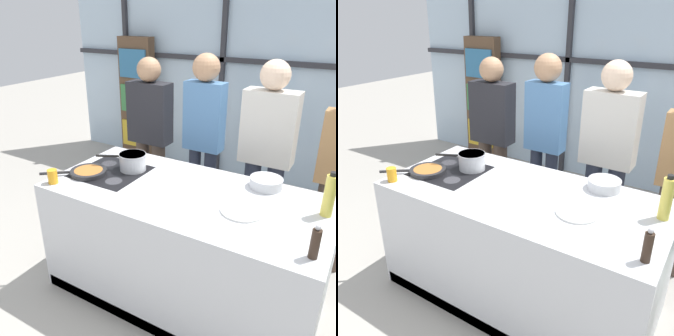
# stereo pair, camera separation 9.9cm
# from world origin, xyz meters

# --- Properties ---
(ground_plane) EXTENTS (18.00, 18.00, 0.00)m
(ground_plane) POSITION_xyz_m (0.00, 0.00, 0.00)
(ground_plane) COLOR #ADA89E
(back_window_wall) EXTENTS (6.40, 0.10, 2.80)m
(back_window_wall) POSITION_xyz_m (0.00, 2.47, 1.40)
(back_window_wall) COLOR silver
(back_window_wall) RESTS_ON ground_plane
(bookshelf) EXTENTS (0.53, 0.19, 1.79)m
(bookshelf) POSITION_xyz_m (-2.04, 2.28, 0.90)
(bookshelf) COLOR brown
(bookshelf) RESTS_ON ground_plane
(demo_island) EXTENTS (2.02, 0.96, 0.92)m
(demo_island) POSITION_xyz_m (-0.00, -0.00, 0.46)
(demo_island) COLOR silver
(demo_island) RESTS_ON ground_plane
(spectator_far_left) EXTENTS (0.44, 0.24, 1.71)m
(spectator_far_left) POSITION_xyz_m (-0.91, 0.93, 0.97)
(spectator_far_left) COLOR #47382D
(spectator_far_left) RESTS_ON ground_plane
(spectator_center_left) EXTENTS (0.37, 0.25, 1.77)m
(spectator_center_left) POSITION_xyz_m (-0.30, 0.93, 1.05)
(spectator_center_left) COLOR #232838
(spectator_center_left) RESTS_ON ground_plane
(spectator_center_right) EXTENTS (0.45, 0.25, 1.76)m
(spectator_center_right) POSITION_xyz_m (0.30, 0.93, 1.00)
(spectator_center_right) COLOR #232838
(spectator_center_right) RESTS_ON ground_plane
(frying_pan) EXTENTS (0.44, 0.39, 0.04)m
(frying_pan) POSITION_xyz_m (-0.80, -0.13, 0.94)
(frying_pan) COLOR #232326
(frying_pan) RESTS_ON demo_island
(saucepan) EXTENTS (0.38, 0.25, 0.14)m
(saucepan) POSITION_xyz_m (-0.55, 0.12, 0.99)
(saucepan) COLOR silver
(saucepan) RESTS_ON demo_island
(white_plate) EXTENTS (0.28, 0.28, 0.01)m
(white_plate) POSITION_xyz_m (0.45, -0.06, 0.93)
(white_plate) COLOR white
(white_plate) RESTS_ON demo_island
(mixing_bowl) EXTENTS (0.24, 0.24, 0.07)m
(mixing_bowl) POSITION_xyz_m (0.47, 0.36, 0.96)
(mixing_bowl) COLOR silver
(mixing_bowl) RESTS_ON demo_island
(oil_bottle) EXTENTS (0.07, 0.07, 0.30)m
(oil_bottle) POSITION_xyz_m (0.91, 0.17, 1.06)
(oil_bottle) COLOR #E0CC4C
(oil_bottle) RESTS_ON demo_island
(pepper_grinder) EXTENTS (0.05, 0.05, 0.20)m
(pepper_grinder) POSITION_xyz_m (0.92, -0.32, 1.01)
(pepper_grinder) COLOR #332319
(pepper_grinder) RESTS_ON demo_island
(juice_glass_near) EXTENTS (0.07, 0.07, 0.11)m
(juice_glass_near) POSITION_xyz_m (-0.91, -0.38, 0.97)
(juice_glass_near) COLOR orange
(juice_glass_near) RESTS_ON demo_island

